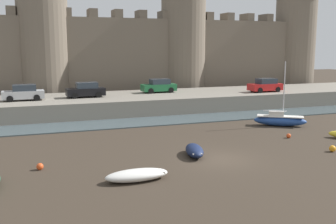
% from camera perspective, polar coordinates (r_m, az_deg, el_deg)
% --- Properties ---
extents(ground_plane, '(160.00, 160.00, 0.00)m').
position_cam_1_polar(ground_plane, '(26.05, 7.53, -6.76)').
color(ground_plane, '#382D23').
extents(water_channel, '(80.00, 4.50, 0.10)m').
position_cam_1_polar(water_channel, '(38.36, -1.74, -1.32)').
color(water_channel, '#47565B').
rests_on(water_channel, ground).
extents(quay_road, '(68.98, 10.00, 1.78)m').
position_cam_1_polar(quay_road, '(45.09, -4.56, 1.37)').
color(quay_road, gray).
rests_on(quay_road, ground).
extents(castle, '(63.95, 6.97, 18.75)m').
position_cam_1_polar(castle, '(53.92, -7.31, 9.16)').
color(castle, '#706354').
rests_on(castle, ground).
extents(sailboat_midflat_centre, '(4.62, 3.65, 5.93)m').
position_cam_1_polar(sailboat_midflat_centre, '(37.65, 15.91, -1.10)').
color(sailboat_midflat_centre, '#234793').
rests_on(sailboat_midflat_centre, ground).
extents(rowboat_near_channel_right, '(1.77, 3.02, 0.74)m').
position_cam_1_polar(rowboat_near_channel_right, '(26.47, 3.85, -5.57)').
color(rowboat_near_channel_right, '#141E3D').
rests_on(rowboat_near_channel_right, ground).
extents(rowboat_foreground_centre, '(3.54, 1.35, 0.64)m').
position_cam_1_polar(rowboat_foreground_centre, '(21.78, -4.52, -9.08)').
color(rowboat_foreground_centre, silver).
rests_on(rowboat_foreground_centre, ground).
extents(mooring_buoy_mid_mud, '(0.41, 0.41, 0.41)m').
position_cam_1_polar(mooring_buoy_mid_mud, '(24.77, -18.10, -7.53)').
color(mooring_buoy_mid_mud, '#E04C1E').
rests_on(mooring_buoy_mid_mud, ground).
extents(mooring_buoy_off_centre, '(0.36, 0.36, 0.36)m').
position_cam_1_polar(mooring_buoy_off_centre, '(32.97, 17.11, -3.32)').
color(mooring_buoy_off_centre, '#E04C1E').
rests_on(mooring_buoy_off_centre, ground).
extents(mooring_buoy_near_shore, '(0.45, 0.45, 0.45)m').
position_cam_1_polar(mooring_buoy_near_shore, '(29.78, 22.76, -4.91)').
color(mooring_buoy_near_shore, orange).
rests_on(mooring_buoy_near_shore, ground).
extents(car_quay_centre_east, '(4.15, 1.98, 1.62)m').
position_cam_1_polar(car_quay_centre_east, '(42.77, -20.25, 2.62)').
color(car_quay_centre_east, '#B2B5B7').
rests_on(car_quay_centre_east, quay_road).
extents(car_quay_east, '(4.15, 1.98, 1.62)m').
position_cam_1_polar(car_quay_east, '(47.15, -1.32, 3.80)').
color(car_quay_east, '#1E6638').
rests_on(car_quay_east, quay_road).
extents(car_quay_west, '(4.15, 1.98, 1.62)m').
position_cam_1_polar(car_quay_west, '(49.27, 13.95, 3.76)').
color(car_quay_west, red).
rests_on(car_quay_west, quay_road).
extents(car_quay_centre_west, '(4.15, 1.98, 1.62)m').
position_cam_1_polar(car_quay_centre_west, '(43.60, -11.83, 3.13)').
color(car_quay_centre_west, black).
rests_on(car_quay_centre_west, quay_road).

